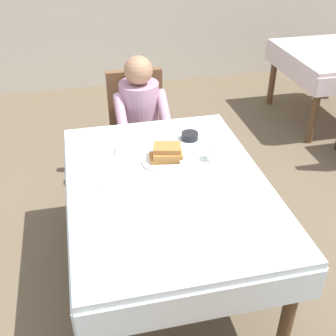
# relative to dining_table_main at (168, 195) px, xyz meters

# --- Properties ---
(ground_plane) EXTENTS (14.00, 14.00, 0.00)m
(ground_plane) POSITION_rel_dining_table_main_xyz_m (0.00, 0.00, -0.65)
(ground_plane) COLOR brown
(dining_table_main) EXTENTS (1.12, 1.52, 0.74)m
(dining_table_main) POSITION_rel_dining_table_main_xyz_m (0.00, 0.00, 0.00)
(dining_table_main) COLOR silver
(dining_table_main) RESTS_ON ground
(chair_diner) EXTENTS (0.44, 0.45, 0.93)m
(chair_diner) POSITION_rel_dining_table_main_xyz_m (0.01, 1.17, -0.12)
(chair_diner) COLOR brown
(chair_diner) RESTS_ON ground
(diner_person) EXTENTS (0.40, 0.43, 1.12)m
(diner_person) POSITION_rel_dining_table_main_xyz_m (0.01, 1.01, 0.02)
(diner_person) COLOR #B2849E
(diner_person) RESTS_ON ground
(plate_breakfast) EXTENTS (0.28, 0.28, 0.02)m
(plate_breakfast) POSITION_rel_dining_table_main_xyz_m (0.03, 0.21, 0.10)
(plate_breakfast) COLOR white
(plate_breakfast) RESTS_ON dining_table_main
(breakfast_stack) EXTENTS (0.20, 0.16, 0.09)m
(breakfast_stack) POSITION_rel_dining_table_main_xyz_m (0.04, 0.21, 0.15)
(breakfast_stack) COLOR #A36B33
(breakfast_stack) RESTS_ON plate_breakfast
(cup_coffee) EXTENTS (0.11, 0.08, 0.08)m
(cup_coffee) POSITION_rel_dining_table_main_xyz_m (0.32, 0.17, 0.13)
(cup_coffee) COLOR white
(cup_coffee) RESTS_ON dining_table_main
(bowl_butter) EXTENTS (0.11, 0.11, 0.04)m
(bowl_butter) POSITION_rel_dining_table_main_xyz_m (0.25, 0.45, 0.11)
(bowl_butter) COLOR black
(bowl_butter) RESTS_ON dining_table_main
(syrup_pitcher) EXTENTS (0.08, 0.08, 0.07)m
(syrup_pitcher) POSITION_rel_dining_table_main_xyz_m (-0.23, 0.37, 0.13)
(syrup_pitcher) COLOR silver
(syrup_pitcher) RESTS_ON dining_table_main
(fork_left_of_plate) EXTENTS (0.03, 0.18, 0.00)m
(fork_left_of_plate) POSITION_rel_dining_table_main_xyz_m (-0.16, 0.19, 0.09)
(fork_left_of_plate) COLOR silver
(fork_left_of_plate) RESTS_ON dining_table_main
(knife_right_of_plate) EXTENTS (0.03, 0.20, 0.00)m
(knife_right_of_plate) POSITION_rel_dining_table_main_xyz_m (0.22, 0.19, 0.09)
(knife_right_of_plate) COLOR silver
(knife_right_of_plate) RESTS_ON dining_table_main
(spoon_near_edge) EXTENTS (0.15, 0.03, 0.00)m
(spoon_near_edge) POSITION_rel_dining_table_main_xyz_m (-0.01, -0.11, 0.09)
(spoon_near_edge) COLOR silver
(spoon_near_edge) RESTS_ON dining_table_main
(napkin_folded) EXTENTS (0.17, 0.12, 0.01)m
(napkin_folded) POSITION_rel_dining_table_main_xyz_m (-0.27, 0.06, 0.09)
(napkin_folded) COLOR white
(napkin_folded) RESTS_ON dining_table_main
(background_table_far) EXTENTS (0.92, 1.12, 0.74)m
(background_table_far) POSITION_rel_dining_table_main_xyz_m (2.12, 1.87, -0.03)
(background_table_far) COLOR silver
(background_table_far) RESTS_ON ground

